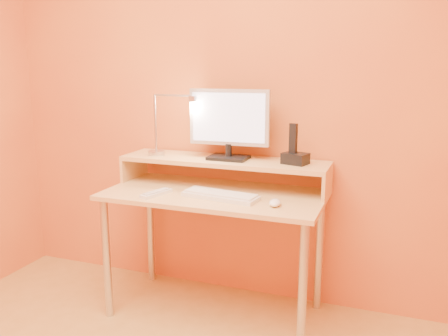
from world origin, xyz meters
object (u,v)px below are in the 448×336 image
at_px(keyboard, 221,196).
at_px(monitor_panel, 229,117).
at_px(lamp_base, 156,153).
at_px(phone_dock, 295,159).
at_px(remote_control, 156,194).
at_px(mouse, 275,203).

bearing_deg(keyboard, monitor_panel, 107.76).
relative_size(monitor_panel, keyboard, 1.13).
bearing_deg(lamp_base, phone_dock, 2.07).
xyz_separation_m(keyboard, remote_control, (-0.34, -0.06, -0.00)).
relative_size(mouse, remote_control, 0.50).
distance_m(phone_dock, remote_control, 0.77).
relative_size(lamp_base, mouse, 1.00).
xyz_separation_m(lamp_base, remote_control, (0.15, -0.28, -0.16)).
distance_m(keyboard, mouse, 0.30).
bearing_deg(lamp_base, remote_control, -62.61).
relative_size(phone_dock, mouse, 1.30).
distance_m(lamp_base, remote_control, 0.36).
relative_size(keyboard, remote_control, 2.04).
xyz_separation_m(monitor_panel, mouse, (0.35, -0.29, -0.38)).
xyz_separation_m(phone_dock, keyboard, (-0.34, -0.25, -0.18)).
height_order(monitor_panel, mouse, monitor_panel).
bearing_deg(phone_dock, mouse, -81.37).
height_order(lamp_base, phone_dock, phone_dock).
bearing_deg(remote_control, phone_dock, 41.43).
distance_m(mouse, remote_control, 0.65).
relative_size(lamp_base, phone_dock, 0.77).
bearing_deg(keyboard, phone_dock, 44.20).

